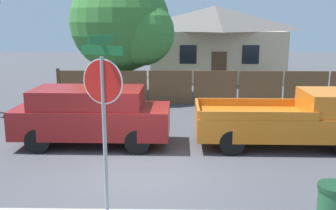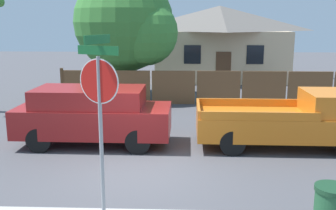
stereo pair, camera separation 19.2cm
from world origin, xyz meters
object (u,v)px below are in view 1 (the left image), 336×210
Objects in this scene: red_suv at (92,114)px; orange_pickup at (291,120)px; oak_tree at (124,24)px; stop_sign at (103,102)px; house at (214,41)px.

orange_pickup is at bearing 0.62° from red_suv.
oak_tree reaches higher than orange_pickup.
orange_pickup is 7.16m from stop_sign.
house reaches higher than red_suv.
oak_tree reaches higher than house.
oak_tree is at bearing 90.21° from red_suv.
oak_tree is (-5.08, -7.32, 1.14)m from house.
oak_tree is 1.16× the size of orange_pickup.
house is 15.19m from orange_pickup.
orange_pickup is at bearing -52.07° from oak_tree.
house is at bearing 102.00° from stop_sign.
red_suv reaches higher than orange_pickup.
house is 15.99m from red_suv.
oak_tree is 8.19m from red_suv.
red_suv is (-5.14, -15.07, -1.50)m from house.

